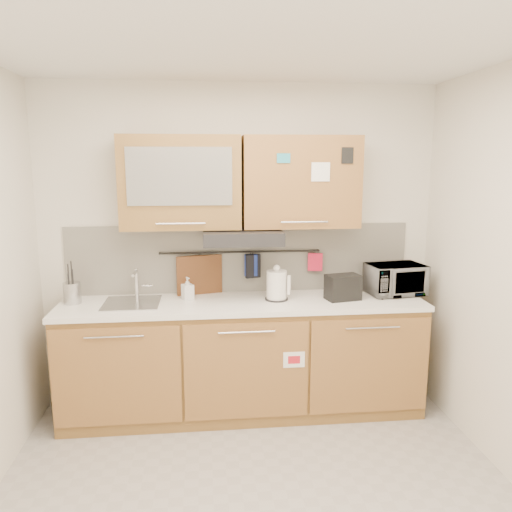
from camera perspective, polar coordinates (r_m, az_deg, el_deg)
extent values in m
plane|color=#9E9993|center=(3.24, 0.46, -27.09)|extent=(3.20, 3.20, 0.00)
plane|color=white|center=(2.63, 0.55, 24.24)|extent=(3.20, 3.20, 0.00)
plane|color=silver|center=(4.11, -1.85, 1.13)|extent=(3.20, 0.00, 3.20)
cube|color=olive|center=(4.06, -1.46, -11.65)|extent=(2.80, 0.60, 0.88)
cube|color=black|center=(4.22, -1.44, -16.55)|extent=(2.80, 0.54, 0.10)
cube|color=#9E7038|center=(3.80, -15.62, -13.16)|extent=(0.91, 0.02, 0.74)
cylinder|color=silver|center=(3.67, -15.93, -8.88)|extent=(0.41, 0.01, 0.01)
cube|color=#9E7038|center=(3.76, -1.08, -13.03)|extent=(0.91, 0.02, 0.74)
cylinder|color=silver|center=(3.62, -1.06, -8.70)|extent=(0.41, 0.01, 0.01)
cube|color=#9E7038|center=(3.94, 12.88, -12.15)|extent=(0.91, 0.02, 0.74)
cylinder|color=silver|center=(3.81, 13.19, -7.99)|extent=(0.41, 0.01, 0.01)
cube|color=white|center=(3.90, -1.49, -5.44)|extent=(2.82, 0.62, 0.04)
cube|color=silver|center=(4.11, -1.83, -0.27)|extent=(2.80, 0.02, 0.56)
cube|color=olive|center=(3.87, -8.59, 8.32)|extent=(0.90, 0.35, 0.70)
cube|color=silver|center=(3.69, -8.73, 8.98)|extent=(0.76, 0.02, 0.42)
cube|color=#9E7038|center=(3.94, 5.05, 8.44)|extent=(0.90, 0.35, 0.70)
cube|color=white|center=(3.79, 7.40, 9.51)|extent=(0.14, 0.00, 0.14)
cube|color=black|center=(3.84, -1.59, 2.28)|extent=(0.60, 0.46, 0.10)
cube|color=silver|center=(3.93, -14.00, -5.39)|extent=(0.42, 0.40, 0.03)
cylinder|color=silver|center=(4.05, -13.49, -3.06)|extent=(0.03, 0.03, 0.24)
cylinder|color=silver|center=(3.95, -13.71, -1.93)|extent=(0.02, 0.18, 0.02)
cylinder|color=black|center=(4.07, -1.80, 0.46)|extent=(1.30, 0.02, 0.02)
cylinder|color=#B1B1B5|center=(4.06, -20.26, -3.98)|extent=(0.15, 0.15, 0.16)
cylinder|color=black|center=(4.05, -20.59, -2.97)|extent=(0.01, 0.01, 0.31)
cylinder|color=black|center=(4.02, -20.14, -3.29)|extent=(0.01, 0.01, 0.27)
cylinder|color=black|center=(4.06, -20.26, -2.79)|extent=(0.01, 0.01, 0.33)
cylinder|color=black|center=(4.03, -20.60, -3.53)|extent=(0.01, 0.01, 0.24)
cylinder|color=white|center=(3.90, 2.37, -3.36)|extent=(0.21, 0.21, 0.23)
sphere|color=white|center=(3.87, 2.38, -1.39)|extent=(0.05, 0.05, 0.05)
cube|color=white|center=(3.87, 3.81, -3.31)|extent=(0.03, 0.04, 0.15)
cylinder|color=black|center=(3.93, 2.36, -4.90)|extent=(0.18, 0.18, 0.01)
cube|color=black|center=(3.96, 9.91, -3.54)|extent=(0.29, 0.21, 0.20)
cube|color=black|center=(3.92, 9.34, -2.32)|extent=(0.09, 0.13, 0.01)
cube|color=black|center=(3.96, 10.55, -2.22)|extent=(0.09, 0.13, 0.01)
imported|color=#999999|center=(4.22, 15.63, -2.59)|extent=(0.48, 0.36, 0.25)
imported|color=#999999|center=(3.94, -7.83, -3.69)|extent=(0.11, 0.11, 0.18)
cube|color=brown|center=(4.09, -6.46, -3.10)|extent=(0.37, 0.11, 0.46)
cube|color=navy|center=(4.08, -0.58, -1.05)|extent=(0.11, 0.04, 0.18)
cube|color=black|center=(4.08, -0.35, -1.16)|extent=(0.13, 0.07, 0.19)
cube|color=red|center=(4.16, 6.77, -0.69)|extent=(0.12, 0.04, 0.15)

